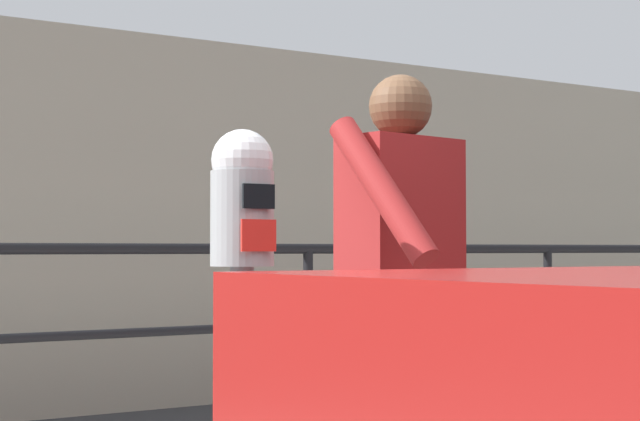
# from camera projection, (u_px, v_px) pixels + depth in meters

# --- Properties ---
(parking_meter) EXTENTS (0.18, 0.19, 1.36)m
(parking_meter) POSITION_uv_depth(u_px,v_px,m) (242.00, 253.00, 2.98)
(parking_meter) COLOR slate
(parking_meter) RESTS_ON sidewalk_curb
(pedestrian_at_meter) EXTENTS (0.60, 0.57, 1.61)m
(pedestrian_at_meter) POSITION_uv_depth(u_px,v_px,m) (402.00, 281.00, 3.48)
(pedestrian_at_meter) COLOR brown
(pedestrian_at_meter) RESTS_ON sidewalk_curb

